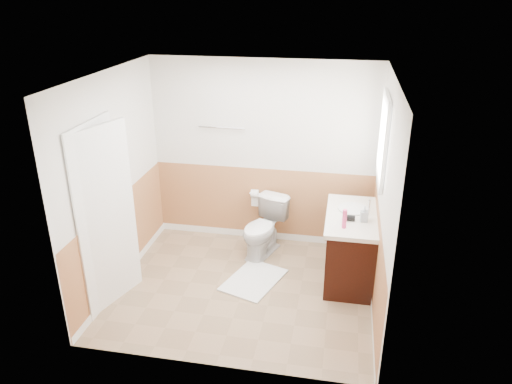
% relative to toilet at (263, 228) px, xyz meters
% --- Properties ---
extents(floor, '(3.00, 3.00, 0.00)m').
position_rel_toilet_xyz_m(floor, '(-0.08, -0.85, -0.38)').
color(floor, '#8C7051').
rests_on(floor, ground).
extents(ceiling, '(3.00, 3.00, 0.00)m').
position_rel_toilet_xyz_m(ceiling, '(-0.08, -0.85, 2.12)').
color(ceiling, white).
rests_on(ceiling, floor).
extents(wall_back, '(3.00, 0.00, 3.00)m').
position_rel_toilet_xyz_m(wall_back, '(-0.08, 0.45, 0.87)').
color(wall_back, silver).
rests_on(wall_back, floor).
extents(wall_front, '(3.00, 0.00, 3.00)m').
position_rel_toilet_xyz_m(wall_front, '(-0.08, -2.15, 0.87)').
color(wall_front, silver).
rests_on(wall_front, floor).
extents(wall_left, '(0.00, 3.00, 3.00)m').
position_rel_toilet_xyz_m(wall_left, '(-1.58, -0.85, 0.87)').
color(wall_left, silver).
rests_on(wall_left, floor).
extents(wall_right, '(0.00, 3.00, 3.00)m').
position_rel_toilet_xyz_m(wall_right, '(1.42, -0.85, 0.87)').
color(wall_right, silver).
rests_on(wall_right, floor).
extents(wainscot_back, '(3.00, 0.00, 3.00)m').
position_rel_toilet_xyz_m(wainscot_back, '(-0.08, 0.44, 0.12)').
color(wainscot_back, '#B47448').
rests_on(wainscot_back, floor).
extents(wainscot_front, '(3.00, 0.00, 3.00)m').
position_rel_toilet_xyz_m(wainscot_front, '(-0.08, -2.14, 0.12)').
color(wainscot_front, '#B47448').
rests_on(wainscot_front, floor).
extents(wainscot_left, '(0.00, 2.60, 2.60)m').
position_rel_toilet_xyz_m(wainscot_left, '(-1.57, -0.85, 0.12)').
color(wainscot_left, '#B47448').
rests_on(wainscot_left, floor).
extents(wainscot_right, '(0.00, 2.60, 2.60)m').
position_rel_toilet_xyz_m(wainscot_right, '(1.40, -0.85, 0.12)').
color(wainscot_right, '#B47448').
rests_on(wainscot_right, floor).
extents(toilet, '(0.64, 0.84, 0.76)m').
position_rel_toilet_xyz_m(toilet, '(0.00, 0.00, 0.00)').
color(toilet, white).
rests_on(toilet, floor).
extents(bath_mat, '(0.78, 0.94, 0.02)m').
position_rel_toilet_xyz_m(bath_mat, '(-0.00, -0.67, -0.37)').
color(bath_mat, white).
rests_on(bath_mat, floor).
extents(vanity_cabinet, '(0.55, 1.10, 0.80)m').
position_rel_toilet_xyz_m(vanity_cabinet, '(1.13, -0.37, 0.02)').
color(vanity_cabinet, black).
rests_on(vanity_cabinet, floor).
extents(vanity_knob_left, '(0.03, 0.03, 0.03)m').
position_rel_toilet_xyz_m(vanity_knob_left, '(0.83, -0.47, 0.17)').
color(vanity_knob_left, silver).
rests_on(vanity_knob_left, vanity_cabinet).
extents(vanity_knob_right, '(0.03, 0.03, 0.03)m').
position_rel_toilet_xyz_m(vanity_knob_right, '(0.83, -0.27, 0.17)').
color(vanity_knob_right, '#BCBCC3').
rests_on(vanity_knob_right, vanity_cabinet).
extents(countertop, '(0.60, 1.15, 0.05)m').
position_rel_toilet_xyz_m(countertop, '(1.12, -0.37, 0.45)').
color(countertop, white).
rests_on(countertop, vanity_cabinet).
extents(sink_basin, '(0.36, 0.36, 0.02)m').
position_rel_toilet_xyz_m(sink_basin, '(1.13, -0.22, 0.48)').
color(sink_basin, silver).
rests_on(sink_basin, countertop).
extents(faucet, '(0.02, 0.02, 0.14)m').
position_rel_toilet_xyz_m(faucet, '(1.31, -0.22, 0.54)').
color(faucet, silver).
rests_on(faucet, countertop).
extents(lotion_bottle, '(0.05, 0.05, 0.22)m').
position_rel_toilet_xyz_m(lotion_bottle, '(1.03, -0.72, 0.58)').
color(lotion_bottle, '#DC3972').
rests_on(lotion_bottle, countertop).
extents(soap_dispenser, '(0.09, 0.09, 0.18)m').
position_rel_toilet_xyz_m(soap_dispenser, '(1.25, -0.51, 0.56)').
color(soap_dispenser, '#8F97A1').
rests_on(soap_dispenser, countertop).
extents(hair_dryer_body, '(0.14, 0.07, 0.07)m').
position_rel_toilet_xyz_m(hair_dryer_body, '(1.08, -0.53, 0.51)').
color(hair_dryer_body, black).
rests_on(hair_dryer_body, countertop).
extents(hair_dryer_handle, '(0.03, 0.03, 0.07)m').
position_rel_toilet_xyz_m(hair_dryer_handle, '(1.05, -0.50, 0.48)').
color(hair_dryer_handle, black).
rests_on(hair_dryer_handle, countertop).
extents(mirror_panel, '(0.02, 0.35, 0.90)m').
position_rel_toilet_xyz_m(mirror_panel, '(1.39, 0.25, 1.17)').
color(mirror_panel, silver).
rests_on(mirror_panel, wall_right).
extents(window_frame, '(0.04, 0.80, 1.00)m').
position_rel_toilet_xyz_m(window_frame, '(1.39, -0.26, 1.37)').
color(window_frame, white).
rests_on(window_frame, wall_right).
extents(window_glass, '(0.01, 0.70, 0.90)m').
position_rel_toilet_xyz_m(window_glass, '(1.40, -0.26, 1.37)').
color(window_glass, white).
rests_on(window_glass, wall_right).
extents(door, '(0.29, 0.78, 2.04)m').
position_rel_toilet_xyz_m(door, '(-1.48, -1.30, 0.64)').
color(door, white).
rests_on(door, wall_left).
extents(door_frame, '(0.02, 0.92, 2.10)m').
position_rel_toilet_xyz_m(door_frame, '(-1.56, -1.30, 0.65)').
color(door_frame, white).
rests_on(door_frame, wall_left).
extents(door_knob, '(0.06, 0.06, 0.06)m').
position_rel_toilet_xyz_m(door_knob, '(-1.42, -0.97, 0.57)').
color(door_knob, silver).
rests_on(door_knob, door).
extents(towel_bar, '(0.62, 0.02, 0.02)m').
position_rel_toilet_xyz_m(towel_bar, '(-0.63, 0.40, 1.22)').
color(towel_bar, silver).
rests_on(towel_bar, wall_back).
extents(tp_holder_bar, '(0.14, 0.02, 0.02)m').
position_rel_toilet_xyz_m(tp_holder_bar, '(-0.18, 0.38, 0.32)').
color(tp_holder_bar, silver).
rests_on(tp_holder_bar, wall_back).
extents(tp_roll, '(0.10, 0.11, 0.11)m').
position_rel_toilet_xyz_m(tp_roll, '(-0.18, 0.38, 0.32)').
color(tp_roll, white).
rests_on(tp_roll, tp_holder_bar).
extents(tp_sheet, '(0.10, 0.01, 0.16)m').
position_rel_toilet_xyz_m(tp_sheet, '(-0.18, 0.38, 0.21)').
color(tp_sheet, white).
rests_on(tp_sheet, tp_roll).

